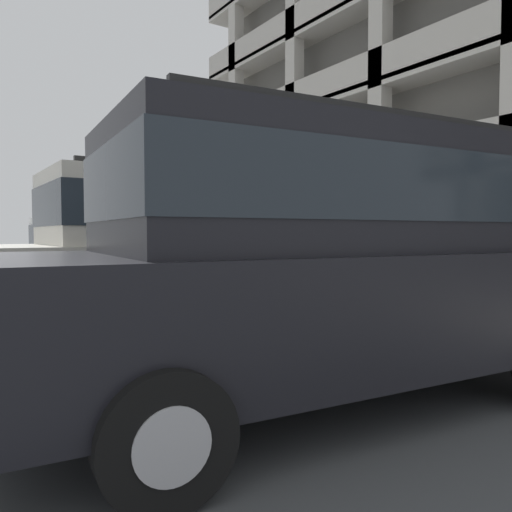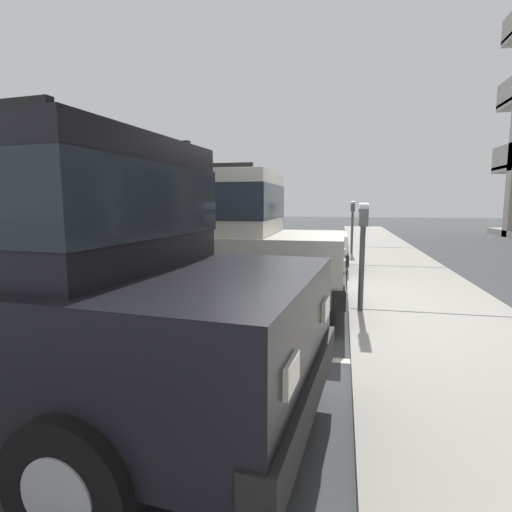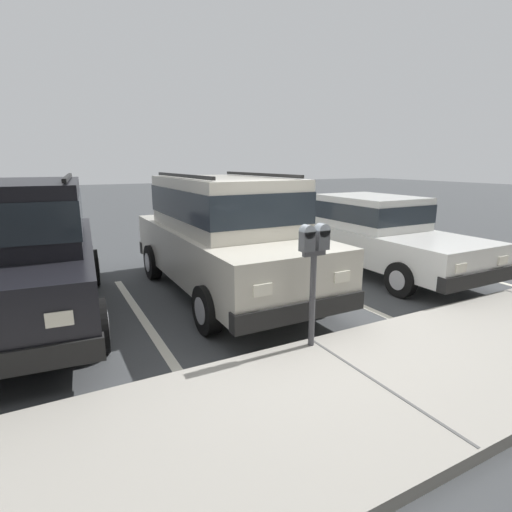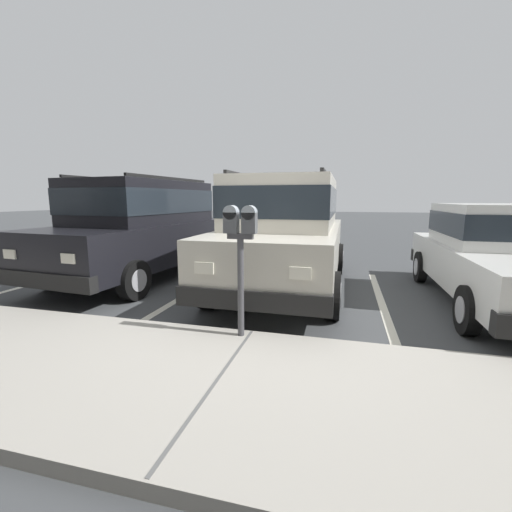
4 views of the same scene
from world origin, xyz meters
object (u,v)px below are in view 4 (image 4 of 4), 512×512
(dark_hatchback, at_px, (144,225))
(parking_meter_near, at_px, (240,240))
(silver_suv, at_px, (286,229))
(red_sedan, at_px, (499,252))

(dark_hatchback, bearing_deg, parking_meter_near, 141.65)
(silver_suv, relative_size, red_sedan, 1.07)
(silver_suv, distance_m, parking_meter_near, 2.61)
(red_sedan, distance_m, dark_hatchback, 6.33)
(parking_meter_near, bearing_deg, red_sedan, -143.80)
(dark_hatchback, bearing_deg, silver_suv, -178.30)
(silver_suv, distance_m, red_sedan, 3.33)
(red_sedan, bearing_deg, parking_meter_near, 36.21)
(silver_suv, relative_size, dark_hatchback, 0.97)
(silver_suv, bearing_deg, dark_hatchback, -3.23)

